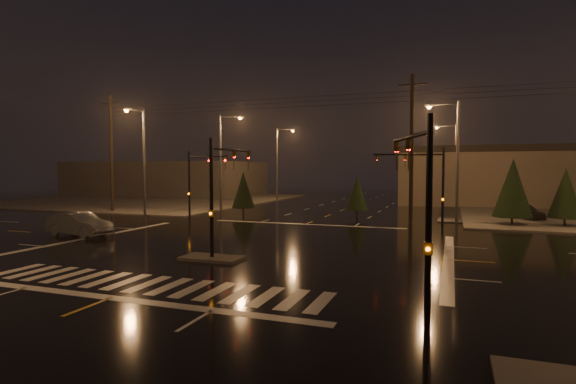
{
  "coord_description": "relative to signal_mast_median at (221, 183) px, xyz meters",
  "views": [
    {
      "loc": [
        11.07,
        -23.35,
        4.5
      ],
      "look_at": [
        1.23,
        3.61,
        3.0
      ],
      "focal_mm": 28.0,
      "sensor_mm": 36.0,
      "label": 1
    }
  ],
  "objects": [
    {
      "name": "ground",
      "position": [
        -0.0,
        3.07,
        -3.75
      ],
      "size": [
        140.0,
        140.0,
        0.0
      ],
      "primitive_type": "plane",
      "color": "black",
      "rests_on": "ground"
    },
    {
      "name": "sidewalk_nw",
      "position": [
        -30.0,
        33.07,
        -3.69
      ],
      "size": [
        36.0,
        36.0,
        0.12
      ],
      "primitive_type": "cube",
      "color": "#45433E",
      "rests_on": "ground"
    },
    {
      "name": "median_island",
      "position": [
        -0.0,
        -0.93,
        -3.68
      ],
      "size": [
        3.0,
        1.6,
        0.15
      ],
      "primitive_type": "cube",
      "color": "#45433E",
      "rests_on": "ground"
    },
    {
      "name": "crosswalk",
      "position": [
        -0.0,
        -5.93,
        -3.75
      ],
      "size": [
        15.0,
        2.6,
        0.01
      ],
      "primitive_type": "cube",
      "color": "beige",
      "rests_on": "ground"
    },
    {
      "name": "stop_bar_near",
      "position": [
        -0.0,
        -7.93,
        -3.75
      ],
      "size": [
        16.0,
        0.5,
        0.01
      ],
      "primitive_type": "cube",
      "color": "beige",
      "rests_on": "ground"
    },
    {
      "name": "stop_bar_far",
      "position": [
        -0.0,
        14.07,
        -3.75
      ],
      "size": [
        16.0,
        0.5,
        0.01
      ],
      "primitive_type": "cube",
      "color": "beige",
      "rests_on": "ground"
    },
    {
      "name": "commercial_block",
      "position": [
        -35.0,
        45.07,
        -0.95
      ],
      "size": [
        30.0,
        18.0,
        5.6
      ],
      "primitive_type": "cube",
      "color": "#423E3A",
      "rests_on": "ground"
    },
    {
      "name": "signal_mast_median",
      "position": [
        0.0,
        0.0,
        0.0
      ],
      "size": [
        0.25,
        4.59,
        6.0
      ],
      "color": "black",
      "rests_on": "ground"
    },
    {
      "name": "signal_mast_ne",
      "position": [
        9.5,
        13.21,
        0.04
      ],
      "size": [
        4.84,
        1.86,
        6.0
      ],
      "color": "black",
      "rests_on": "ground"
    },
    {
      "name": "signal_mast_nw",
      "position": [
        -9.5,
        13.21,
        0.04
      ],
      "size": [
        4.84,
        1.86,
        6.0
      ],
      "color": "black",
      "rests_on": "ground"
    },
    {
      "name": "signal_mast_se",
      "position": [
        10.23,
        -6.68,
        -0.04
      ],
      "size": [
        1.55,
        3.87,
        6.0
      ],
      "color": "black",
      "rests_on": "ground"
    },
    {
      "name": "streetlight_1",
      "position": [
        -11.18,
        21.07,
        2.05
      ],
      "size": [
        2.77,
        0.32,
        10.0
      ],
      "color": "#38383A",
      "rests_on": "ground"
    },
    {
      "name": "streetlight_2",
      "position": [
        -11.18,
        37.07,
        2.05
      ],
      "size": [
        2.77,
        0.32,
        10.0
      ],
      "color": "#38383A",
      "rests_on": "ground"
    },
    {
      "name": "streetlight_3",
      "position": [
        11.18,
        19.07,
        2.05
      ],
      "size": [
        2.77,
        0.32,
        10.0
      ],
      "color": "#38383A",
      "rests_on": "ground"
    },
    {
      "name": "streetlight_4",
      "position": [
        11.18,
        39.07,
        2.05
      ],
      "size": [
        2.77,
        0.32,
        10.0
      ],
      "color": "#38383A",
      "rests_on": "ground"
    },
    {
      "name": "streetlight_5",
      "position": [
        -16.0,
        14.26,
        2.05
      ],
      "size": [
        0.32,
        2.77,
        10.0
      ],
      "color": "#38383A",
      "rests_on": "ground"
    },
    {
      "name": "utility_pole_0",
      "position": [
        -22.0,
        17.07,
        2.38
      ],
      "size": [
        2.2,
        0.32,
        12.0
      ],
      "color": "black",
      "rests_on": "ground"
    },
    {
      "name": "utility_pole_1",
      "position": [
        8.0,
        17.07,
        2.38
      ],
      "size": [
        2.2,
        0.32,
        12.0
      ],
      "color": "black",
      "rests_on": "ground"
    },
    {
      "name": "conifer_0",
      "position": [
        15.6,
        18.88,
        -0.75
      ],
      "size": [
        2.95,
        2.95,
        5.31
      ],
      "color": "black",
      "rests_on": "ground"
    },
    {
      "name": "conifer_1",
      "position": [
        19.29,
        19.23,
        -1.13
      ],
      "size": [
        2.46,
        2.46,
        4.55
      ],
      "color": "black",
      "rests_on": "ground"
    },
    {
      "name": "conifer_3",
      "position": [
        -7.83,
        18.87,
        -1.32
      ],
      "size": [
        2.23,
        2.23,
        4.18
      ],
      "color": "black",
      "rests_on": "ground"
    },
    {
      "name": "conifer_4",
      "position": [
        2.92,
        20.5,
        -1.5
      ],
      "size": [
        1.99,
        1.99,
        3.81
      ],
      "color": "black",
      "rests_on": "ground"
    },
    {
      "name": "car_parked",
      "position": [
        17.14,
        23.98,
        -3.03
      ],
      "size": [
        3.41,
        4.55,
        1.44
      ],
      "primitive_type": "imported",
      "rotation": [
        0.0,
        0.0,
        0.46
      ],
      "color": "black",
      "rests_on": "ground"
    },
    {
      "name": "car_crossing",
      "position": [
        -12.17,
        2.84,
        -2.95
      ],
      "size": [
        5.01,
        2.28,
        1.6
      ],
      "primitive_type": "imported",
      "rotation": [
        0.0,
        0.0,
        1.44
      ],
      "color": "#5C5F64",
      "rests_on": "ground"
    }
  ]
}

